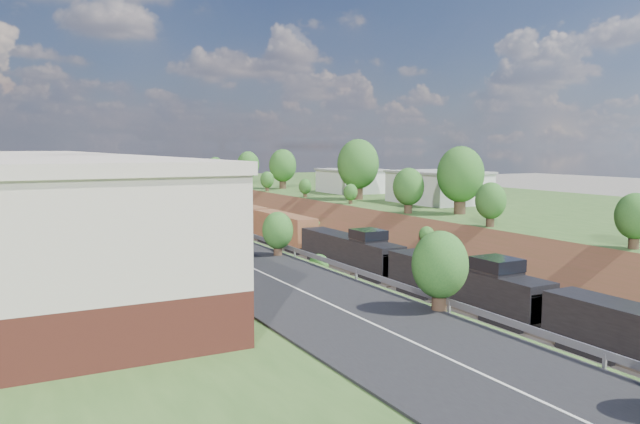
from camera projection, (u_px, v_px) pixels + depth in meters
platform_right at (454, 212)px, 95.35m from camera, size 44.00×180.00×5.00m
embankment_left at (168, 251)px, 75.17m from camera, size 10.00×180.00×10.00m
embankment_right at (328, 238)px, 85.39m from camera, size 10.00×180.00×10.00m
rail_left_track at (234, 245)px, 79.06m from camera, size 1.58×180.00×0.18m
rail_right_track at (271, 242)px, 81.48m from camera, size 1.58×180.00×0.18m
road at (128, 211)px, 72.55m from camera, size 8.00×180.00×0.10m
guardrail at (164, 206)px, 74.23m from camera, size 0.10×171.00×0.70m
commercial_building at (14, 200)px, 47.04m from camera, size 14.30×62.30×7.00m
overpass at (146, 182)px, 134.28m from camera, size 24.50×8.30×7.40m
white_building_near at (438, 188)px, 83.44m from camera, size 9.00×12.00×4.00m
white_building_far at (351, 182)px, 102.57m from camera, size 8.00×10.00×3.60m
tree_right_large at (460, 175)px, 69.61m from camera, size 5.25×5.25×7.61m
tree_left_crest at (314, 235)px, 38.89m from camera, size 2.45×2.45×3.55m
freight_train at (244, 217)px, 90.08m from camera, size 2.73×140.04×4.55m
suv at (206, 231)px, 47.62m from camera, size 5.89×7.91×2.00m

